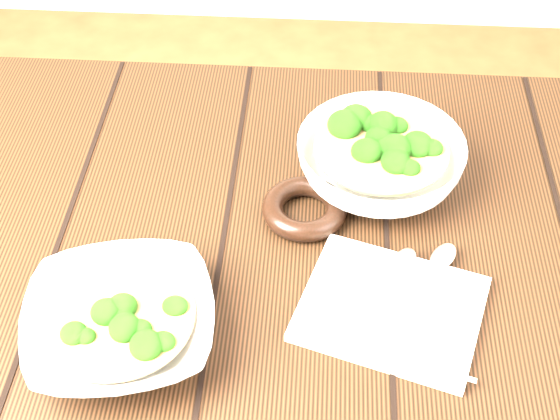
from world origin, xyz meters
name	(u,v)px	position (x,y,z in m)	size (l,w,h in m)	color
table	(240,322)	(0.00, 0.00, 0.63)	(1.20, 0.80, 0.75)	black
soup_bowl_front	(121,323)	(-0.11, -0.12, 0.78)	(0.24, 0.24, 0.06)	silver
soup_bowl_back	(380,160)	(0.17, 0.15, 0.79)	(0.23, 0.23, 0.08)	silver
trivet	(304,208)	(0.08, 0.08, 0.76)	(0.11, 0.11, 0.03)	black
napkin	(391,309)	(0.18, -0.06, 0.76)	(0.20, 0.16, 0.01)	beige
spoon_left	(393,280)	(0.18, -0.03, 0.76)	(0.08, 0.15, 0.01)	#B5AEA0
spoon_right	(431,273)	(0.23, -0.01, 0.76)	(0.10, 0.15, 0.01)	#B5AEA0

